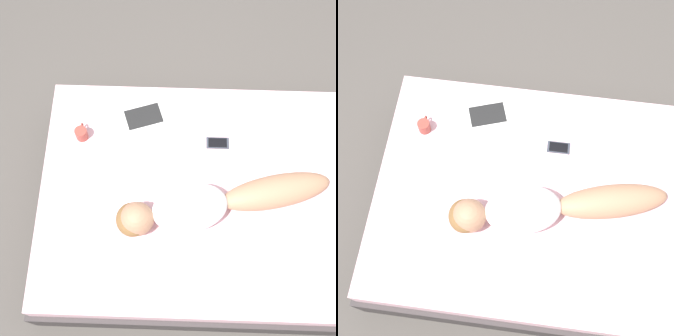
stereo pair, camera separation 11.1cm
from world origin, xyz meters
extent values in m
plane|color=#4C4742|center=(0.00, 0.00, 0.00)|extent=(12.00, 12.00, 0.00)
cube|color=#383333|center=(0.00, 0.00, 0.16)|extent=(1.55, 2.20, 0.32)
cube|color=beige|center=(0.00, 0.00, 0.40)|extent=(1.49, 2.14, 0.16)
ellipsoid|color=#A37556|center=(-0.01, -0.36, 0.57)|extent=(0.36, 0.70, 0.17)
ellipsoid|color=white|center=(-0.14, 0.15, 0.59)|extent=(0.39, 0.51, 0.22)
ellipsoid|color=brown|center=(-0.22, 0.48, 0.59)|extent=(0.25, 0.23, 0.11)
sphere|color=#A37556|center=(-0.21, 0.46, 0.58)|extent=(0.20, 0.20, 0.20)
cube|color=white|center=(0.30, 0.38, 0.49)|extent=(0.32, 0.39, 0.01)
cube|color=white|center=(0.52, 0.46, 0.49)|extent=(0.32, 0.39, 0.01)
cube|color=black|center=(0.52, 0.46, 0.49)|extent=(0.22, 0.27, 0.00)
cylinder|color=#993D33|center=(0.36, 0.85, 0.52)|extent=(0.08, 0.08, 0.08)
cylinder|color=black|center=(0.36, 0.85, 0.56)|extent=(0.07, 0.07, 0.01)
torus|color=#993D33|center=(0.40, 0.85, 0.52)|extent=(0.07, 0.01, 0.07)
cube|color=#333842|center=(0.34, -0.03, 0.49)|extent=(0.08, 0.14, 0.01)
cube|color=black|center=(0.34, -0.03, 0.49)|extent=(0.07, 0.12, 0.00)
camera|label=1|loc=(-0.99, 0.25, 3.19)|focal=50.00mm
camera|label=2|loc=(-0.98, 0.14, 3.19)|focal=50.00mm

